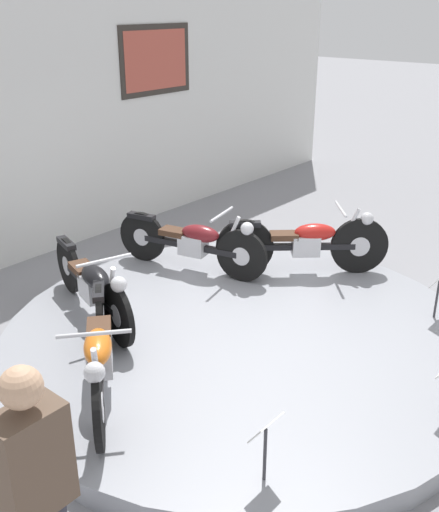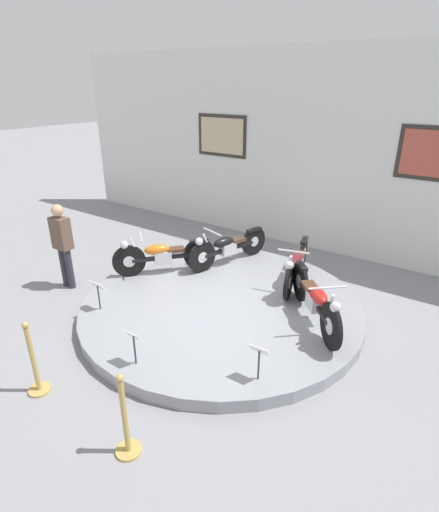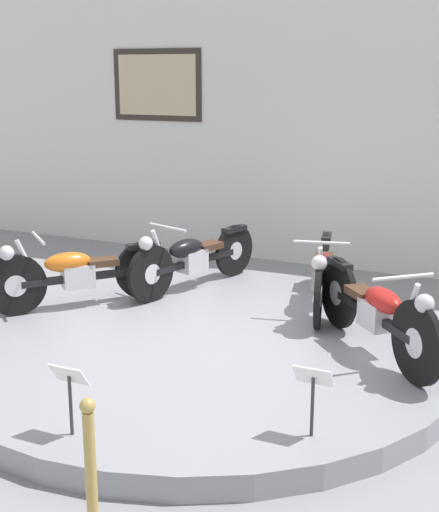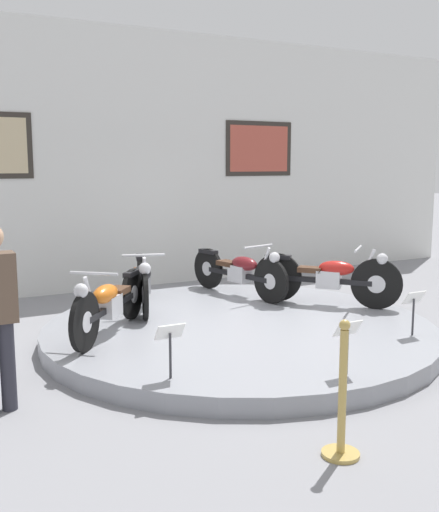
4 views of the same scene
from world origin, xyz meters
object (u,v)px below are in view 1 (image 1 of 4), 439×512
at_px(motorcycle_maroon, 193,241).
at_px(motorcycle_black, 92,284).
at_px(info_placard_front_left, 266,436).
at_px(visitor_standing, 36,487).
at_px(motorcycle_red, 306,242).
at_px(motorcycle_orange, 99,353).
at_px(info_placard_front_right, 439,285).

bearing_deg(motorcycle_maroon, motorcycle_black, 179.98).
bearing_deg(info_placard_front_left, visitor_standing, 163.40).
bearing_deg(motorcycle_red, motorcycle_orange, -179.94).
bearing_deg(motorcycle_orange, info_placard_front_left, -87.74).
relative_size(info_placard_front_left, info_placard_front_right, 1.00).
height_order(motorcycle_black, motorcycle_maroon, motorcycle_maroon).
height_order(motorcycle_orange, motorcycle_red, motorcycle_red).
relative_size(motorcycle_red, info_placard_front_left, 3.02).
height_order(motorcycle_orange, info_placard_front_left, motorcycle_orange).
bearing_deg(motorcycle_red, motorcycle_black, 155.22).
height_order(motorcycle_maroon, info_placard_front_left, motorcycle_maroon).
height_order(motorcycle_black, info_placard_front_left, motorcycle_black).
bearing_deg(info_placard_front_left, motorcycle_orange, 92.26).
xyz_separation_m(motorcycle_black, info_placard_front_left, (-0.73, -2.67, -0.01)).
relative_size(motorcycle_maroon, info_placard_front_left, 3.77).
height_order(motorcycle_maroon, visitor_standing, visitor_standing).
distance_m(motorcycle_maroon, info_placard_front_left, 3.48).
bearing_deg(motorcycle_black, motorcycle_orange, -126.65).
height_order(info_placard_front_left, info_placard_front_right, same).
bearing_deg(info_placard_front_left, motorcycle_red, 28.09).
distance_m(motorcycle_black, visitor_standing, 3.12).
xyz_separation_m(motorcycle_orange, visitor_standing, (-1.35, -1.19, 0.34)).
distance_m(motorcycle_black, motorcycle_red, 2.53).
bearing_deg(motorcycle_maroon, info_placard_front_right, -74.72).
height_order(motorcycle_black, motorcycle_red, motorcycle_red).
bearing_deg(info_placard_front_right, motorcycle_orange, 151.96).
bearing_deg(motorcycle_maroon, motorcycle_orange, -155.15).
bearing_deg(motorcycle_black, motorcycle_maroon, -0.02).
distance_m(motorcycle_red, info_placard_front_left, 3.42).
bearing_deg(info_placard_front_right, visitor_standing, 174.49).
bearing_deg(motorcycle_orange, motorcycle_maroon, 24.85).
bearing_deg(motorcycle_red, motorcycle_maroon, 126.80).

